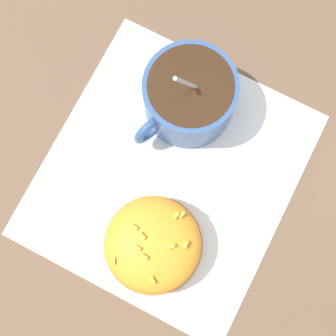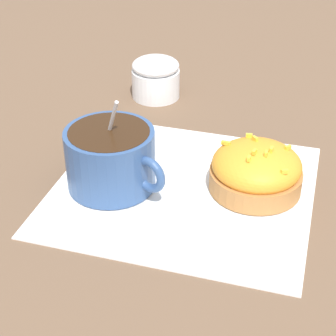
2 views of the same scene
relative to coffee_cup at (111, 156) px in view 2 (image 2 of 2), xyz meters
name	(u,v)px [view 2 (image 2 of 2)]	position (x,y,z in m)	size (l,w,h in m)	color
ground_plane	(183,189)	(0.08, 0.01, -0.04)	(3.00, 3.00, 0.00)	brown
paper_napkin	(183,188)	(0.08, 0.01, -0.04)	(0.30, 0.29, 0.00)	white
coffee_cup	(111,156)	(0.00, 0.00, 0.00)	(0.12, 0.10, 0.11)	#335184
frosted_pastry	(256,170)	(0.15, 0.02, -0.01)	(0.10, 0.10, 0.05)	#B2753D
sugar_bowl	(156,77)	(0.00, 0.23, -0.01)	(0.07, 0.07, 0.06)	white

